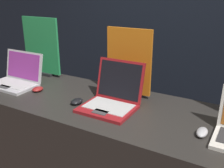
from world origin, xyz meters
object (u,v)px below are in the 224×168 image
object	(u,v)px
laptop_front	(16,78)
mouse_back	(202,132)
mouse_front	(38,89)
promo_stand_front	(41,48)
laptop_middle	(112,97)
mouse_middle	(77,101)
promo_stand_middle	(129,64)

from	to	relation	value
laptop_front	mouse_back	world-z (taller)	laptop_front
mouse_front	mouse_back	xyz separation A→B (m)	(1.21, -0.03, -0.00)
mouse_front	laptop_front	bearing A→B (deg)	173.90
promo_stand_front	laptop_middle	xyz separation A→B (m)	(0.88, -0.29, -0.18)
promo_stand_front	mouse_back	distance (m)	1.53
promo_stand_front	mouse_middle	bearing A→B (deg)	-29.64
mouse_front	promo_stand_front	bearing A→B (deg)	127.37
mouse_front	laptop_middle	bearing A→B (deg)	4.03
laptop_middle	mouse_middle	bearing A→B (deg)	-160.38
mouse_front	laptop_middle	world-z (taller)	laptop_middle
promo_stand_front	mouse_back	xyz separation A→B (m)	(1.47, -0.36, -0.23)
laptop_front	promo_stand_middle	size ratio (longest dim) A/B	0.80
mouse_back	promo_stand_middle	bearing A→B (deg)	152.40
promo_stand_middle	mouse_back	bearing A→B (deg)	-27.60
mouse_front	mouse_middle	xyz separation A→B (m)	(0.40, -0.04, 0.00)
laptop_middle	laptop_front	bearing A→B (deg)	-178.89
mouse_front	promo_stand_middle	size ratio (longest dim) A/B	0.19
mouse_front	promo_stand_middle	xyz separation A→B (m)	(0.62, 0.28, 0.21)
mouse_middle	mouse_back	bearing A→B (deg)	0.39
mouse_middle	promo_stand_middle	xyz separation A→B (m)	(0.23, 0.31, 0.21)
mouse_front	promo_stand_front	xyz separation A→B (m)	(-0.25, 0.33, 0.23)
laptop_middle	mouse_middle	size ratio (longest dim) A/B	3.58
laptop_middle	promo_stand_middle	size ratio (longest dim) A/B	0.72
laptop_middle	mouse_back	size ratio (longest dim) A/B	3.25
laptop_middle	mouse_middle	world-z (taller)	laptop_middle
mouse_front	laptop_middle	size ratio (longest dim) A/B	0.26
laptop_middle	mouse_back	bearing A→B (deg)	-7.34
promo_stand_front	promo_stand_middle	world-z (taller)	promo_stand_front
promo_stand_front	mouse_front	bearing A→B (deg)	-52.63
mouse_front	promo_stand_front	size ratio (longest dim) A/B	0.18
laptop_front	promo_stand_front	xyz separation A→B (m)	(-0.00, 0.30, 0.18)
laptop_front	promo_stand_middle	bearing A→B (deg)	15.89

